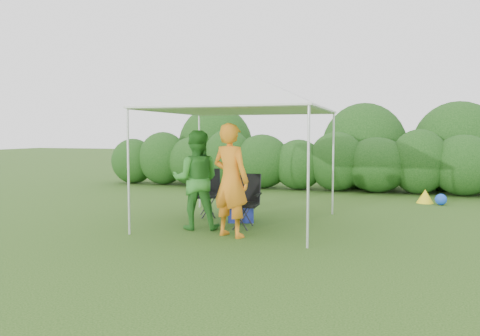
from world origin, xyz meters
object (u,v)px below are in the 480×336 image
(chair_left, at_px, (207,189))
(man, at_px, (231,180))
(cooler, at_px, (241,211))
(chair_right, at_px, (244,197))
(canopy, at_px, (242,91))
(woman, at_px, (196,180))

(chair_left, bearing_deg, man, -82.20)
(chair_left, bearing_deg, cooler, -50.14)
(chair_right, height_order, man, man)
(canopy, height_order, cooler, canopy)
(chair_right, bearing_deg, woman, -156.44)
(chair_left, xyz_separation_m, woman, (0.30, -1.27, 0.33))
(canopy, xyz_separation_m, man, (0.17, -1.12, -1.53))
(man, distance_m, cooler, 1.47)
(chair_right, distance_m, chair_left, 1.37)
(chair_left, xyz_separation_m, cooler, (0.85, -0.39, -0.33))
(chair_right, xyz_separation_m, chair_left, (-1.06, 0.86, -0.00))
(woman, height_order, cooler, woman)
(woman, relative_size, cooler, 2.97)
(man, xyz_separation_m, woman, (-0.78, 0.39, -0.06))
(man, distance_m, woman, 0.87)
(man, relative_size, cooler, 3.17)
(cooler, bearing_deg, woman, -138.38)
(cooler, bearing_deg, chair_left, 139.00)
(canopy, xyz_separation_m, cooler, (-0.06, 0.15, -2.25))
(canopy, xyz_separation_m, woman, (-0.62, -0.73, -1.59))
(canopy, height_order, chair_left, canopy)
(chair_right, bearing_deg, canopy, 109.55)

